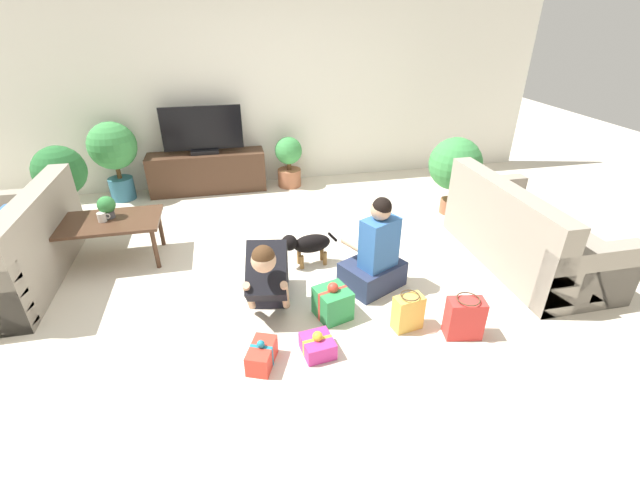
{
  "coord_description": "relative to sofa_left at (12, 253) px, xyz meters",
  "views": [
    {
      "loc": [
        -0.36,
        -3.47,
        2.29
      ],
      "look_at": [
        0.35,
        -0.2,
        0.45
      ],
      "focal_mm": 24.0,
      "sensor_mm": 36.0,
      "label": 1
    }
  ],
  "objects": [
    {
      "name": "mug",
      "position": [
        0.78,
        0.17,
        0.21
      ],
      "size": [
        0.12,
        0.08,
        0.09
      ],
      "color": "silver",
      "rests_on": "coffee_table"
    },
    {
      "name": "gift_bag_a",
      "position": [
        3.31,
        -1.44,
        -0.14
      ],
      "size": [
        0.25,
        0.17,
        0.32
      ],
      "rotation": [
        0.0,
        0.0,
        0.18
      ],
      "color": "#E5B74C",
      "rests_on": "ground_plane"
    },
    {
      "name": "gift_box_b",
      "position": [
        2.13,
        -1.59,
        -0.21
      ],
      "size": [
        0.26,
        0.33,
        0.22
      ],
      "rotation": [
        0.0,
        0.0,
        -0.39
      ],
      "color": "red",
      "rests_on": "ground_plane"
    },
    {
      "name": "person_kneeling",
      "position": [
        2.26,
        -0.93,
        0.04
      ],
      "size": [
        0.44,
        0.78,
        0.75
      ],
      "rotation": [
        0.0,
        0.0,
        -0.18
      ],
      "color": "#23232D",
      "rests_on": "ground_plane"
    },
    {
      "name": "dog",
      "position": [
        2.7,
        -0.33,
        -0.05
      ],
      "size": [
        0.59,
        0.2,
        0.36
      ],
      "rotation": [
        0.0,
        0.0,
        4.81
      ],
      "color": "black",
      "rests_on": "ground_plane"
    },
    {
      "name": "coffee_table",
      "position": [
        0.8,
        0.18,
        0.11
      ],
      "size": [
        1.01,
        0.59,
        0.45
      ],
      "color": "#472D1E",
      "rests_on": "ground_plane"
    },
    {
      "name": "tv_console",
      "position": [
        1.73,
        1.91,
        -0.02
      ],
      "size": [
        1.56,
        0.39,
        0.54
      ],
      "color": "#472D1E",
      "rests_on": "ground_plane"
    },
    {
      "name": "tv",
      "position": [
        1.73,
        1.91,
        0.53
      ],
      "size": [
        1.04,
        0.2,
        0.62
      ],
      "color": "black",
      "rests_on": "tv_console"
    },
    {
      "name": "wall_back",
      "position": [
        2.41,
        2.18,
        1.01
      ],
      "size": [
        8.4,
        0.06,
        2.6
      ],
      "color": "white",
      "rests_on": "ground_plane"
    },
    {
      "name": "sofa_right",
      "position": [
        4.82,
        -0.71,
        0.0
      ],
      "size": [
        0.88,
        1.76,
        0.83
      ],
      "rotation": [
        0.0,
        0.0,
        1.57
      ],
      "color": "gray",
      "rests_on": "ground_plane"
    },
    {
      "name": "gift_box_a",
      "position": [
        2.54,
        -1.56,
        -0.22
      ],
      "size": [
        0.25,
        0.27,
        0.2
      ],
      "rotation": [
        0.0,
        0.0,
        0.14
      ],
      "color": "#CC3389",
      "rests_on": "ground_plane"
    },
    {
      "name": "potted_plant_corner_left",
      "position": [
        0.15,
        1.23,
        0.32
      ],
      "size": [
        0.57,
        0.57,
        0.93
      ],
      "color": "beige",
      "rests_on": "ground_plane"
    },
    {
      "name": "gift_bag_b",
      "position": [
        3.7,
        -1.62,
        -0.12
      ],
      "size": [
        0.3,
        0.21,
        0.36
      ],
      "rotation": [
        0.0,
        0.0,
        -0.17
      ],
      "color": "red",
      "rests_on": "ground_plane"
    },
    {
      "name": "gift_box_c",
      "position": [
        2.76,
        -1.16,
        -0.16
      ],
      "size": [
        0.32,
        0.33,
        0.33
      ],
      "rotation": [
        0.0,
        0.0,
        0.29
      ],
      "color": "#2D934C",
      "rests_on": "ground_plane"
    },
    {
      "name": "sofa_left",
      "position": [
        0.0,
        0.0,
        0.0
      ],
      "size": [
        0.88,
        1.76,
        0.83
      ],
      "rotation": [
        0.0,
        0.0,
        -1.57
      ],
      "color": "gray",
      "rests_on": "ground_plane"
    },
    {
      "name": "potted_plant_corner_right",
      "position": [
        4.67,
        0.52,
        0.33
      ],
      "size": [
        0.63,
        0.63,
        0.95
      ],
      "color": "#A36042",
      "rests_on": "ground_plane"
    },
    {
      "name": "potted_plant_back_right",
      "position": [
        2.86,
        1.86,
        0.1
      ],
      "size": [
        0.38,
        0.38,
        0.71
      ],
      "color": "#A36042",
      "rests_on": "ground_plane"
    },
    {
      "name": "potted_plant_back_left",
      "position": [
        0.6,
        1.86,
        0.37
      ],
      "size": [
        0.6,
        0.6,
        1.03
      ],
      "color": "#336B84",
      "rests_on": "ground_plane"
    },
    {
      "name": "tabletop_plant",
      "position": [
        0.83,
        0.25,
        0.28
      ],
      "size": [
        0.17,
        0.17,
        0.22
      ],
      "color": "#4C4C51",
      "rests_on": "coffee_table"
    },
    {
      "name": "ground_plane",
      "position": [
        2.41,
        -0.45,
        -0.29
      ],
      "size": [
        16.0,
        16.0,
        0.0
      ],
      "primitive_type": "plane",
      "color": "beige"
    },
    {
      "name": "person_sitting",
      "position": [
        3.23,
        -0.82,
        0.03
      ],
      "size": [
        0.64,
        0.61,
        0.9
      ],
      "rotation": [
        0.0,
        0.0,
        3.6
      ],
      "color": "#283351",
      "rests_on": "ground_plane"
    }
  ]
}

